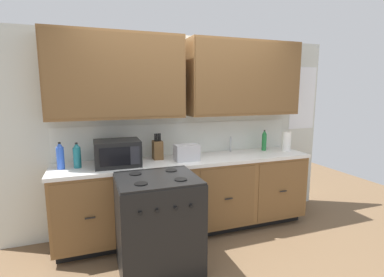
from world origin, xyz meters
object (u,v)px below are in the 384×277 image
Objects in this scene: stove_range at (158,224)px; bottle_blue at (60,156)px; toaster at (187,152)px; bottle_teal at (77,156)px; microwave at (117,153)px; bottle_green at (264,140)px; paper_towel_roll at (286,141)px; knife_block at (158,150)px.

bottle_blue is at bearing 143.71° from stove_range.
toaster is at bearing -3.54° from bottle_blue.
bottle_teal is (-1.20, 0.08, 0.04)m from toaster.
microwave is 1.97m from bottle_green.
toaster is at bearing -3.98° from bottle_teal.
bottle_green is at bearing 4.66° from microwave.
bottle_green is at bearing 2.64° from bottle_teal.
stove_range is at bearing -161.88° from paper_towel_roll.
bottle_blue reaches higher than bottle_green.
bottle_green reaches higher than paper_towel_roll.
bottle_blue is at bearing 174.88° from microwave.
knife_block reaches higher than stove_range.
knife_block reaches higher than bottle_blue.
paper_towel_roll is at bearing 2.91° from toaster.
toaster is at bearing -2.37° from microwave.
microwave is at bearing 177.63° from toaster.
stove_range is 1.24m from bottle_blue.
bottle_green is 2.54m from bottle_blue.
microwave is 0.58m from bottle_blue.
bottle_blue is at bearing 176.46° from toaster.
microwave reaches higher than bottle_teal.
bottle_green is (-0.27, 0.12, 0.01)m from paper_towel_roll.
stove_range is 3.33× the size of bottle_blue.
stove_range is 0.96m from knife_block.
bottle_teal is at bearing -0.27° from bottle_blue.
bottle_blue reaches higher than bottle_teal.
stove_range is at bearing -62.86° from microwave.
bottle_green is (1.18, 0.19, 0.04)m from toaster.
bottle_green reaches higher than microwave.
paper_towel_roll is 0.91× the size of bottle_blue.
microwave is 1.55× the size of knife_block.
stove_range is at bearing -103.30° from knife_block.
stove_range is at bearing -41.96° from bottle_teal.
bottle_blue reaches higher than paper_towel_roll.
bottle_blue is (-2.81, 0.01, 0.01)m from paper_towel_roll.
bottle_teal is at bearing 172.99° from microwave.
stove_range is 1.92m from bottle_green.
microwave is at bearing -7.01° from bottle_teal.
microwave is at bearing -175.34° from bottle_green.
bottle_blue is at bearing -174.53° from knife_block.
toaster is 1.36m from bottle_blue.
microwave is 2.24m from paper_towel_roll.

